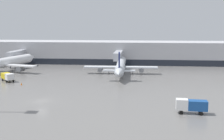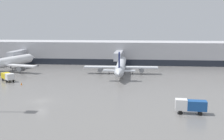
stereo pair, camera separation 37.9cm
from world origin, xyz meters
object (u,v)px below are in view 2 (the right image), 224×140
Objects in this scene: parked_jet_2 at (121,66)px; traffic_cone_4 at (21,84)px; parked_jet_1 at (4,63)px; service_truck_1 at (191,105)px; service_truck_0 at (8,76)px.

parked_jet_2 is 48.21× the size of traffic_cone_4.
traffic_cone_4 is at bearing -130.43° from parked_jet_1.
parked_jet_2 is 43.18m from service_truck_1.
service_truck_0 is (-31.11, -15.23, -1.25)m from parked_jet_2.
parked_jet_2 is (39.82, 0.12, -0.36)m from parked_jet_1.
parked_jet_1 is at bearing -32.37° from service_truck_1.
parked_jet_2 is at bearing 71.99° from service_truck_0.
service_truck_0 reaches higher than traffic_cone_4.
traffic_cone_4 is (14.67, -19.71, -2.70)m from parked_jet_1.
parked_jet_2 is at bearing 38.25° from traffic_cone_4.
parked_jet_2 is at bearing -76.92° from parked_jet_1.
traffic_cone_4 is (-40.57, 20.49, -1.22)m from service_truck_1.
parked_jet_2 is 32.11m from traffic_cone_4.
traffic_cone_4 is at bearing 8.32° from service_truck_0.
service_truck_0 is 52.86m from service_truck_1.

